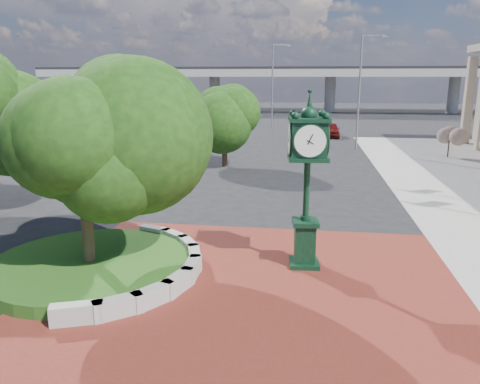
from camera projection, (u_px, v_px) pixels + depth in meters
name	position (u px, v px, depth m)	size (l,w,h in m)	color
ground	(251.00, 282.00, 13.74)	(200.00, 200.00, 0.00)	black
plaza	(247.00, 297.00, 12.77)	(12.00, 12.00, 0.04)	maroon
planter_wall	(162.00, 268.00, 14.05)	(2.96, 6.77, 0.54)	#9E9B93
grass_bed	(90.00, 266.00, 14.39)	(6.10, 6.10, 0.40)	#1D4714
overpass	(300.00, 73.00, 79.46)	(90.00, 12.00, 7.50)	#9E9B93
tree_planter	(81.00, 153.00, 13.54)	(5.20, 5.20, 6.33)	#38281C
tree_street	(224.00, 118.00, 30.82)	(4.40, 4.40, 5.45)	#38281C
post_clock	(307.00, 174.00, 14.18)	(1.23, 1.23, 5.45)	black
parked_car	(331.00, 130.00, 46.91)	(1.68, 4.16, 1.42)	#4B0C0A
street_lamp_near	(362.00, 84.00, 37.35)	(2.03, 0.26, 9.06)	slate
street_lamp_far	(274.00, 80.00, 53.51)	(2.08, 0.74, 9.46)	slate
shrub_far	(450.00, 136.00, 34.57)	(1.20, 1.20, 2.20)	#38281C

